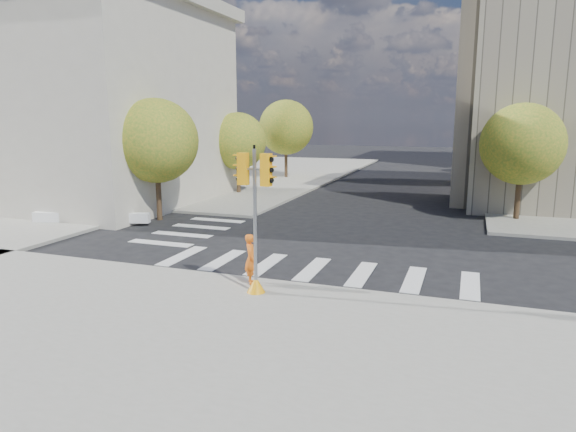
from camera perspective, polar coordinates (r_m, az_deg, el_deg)
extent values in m
plane|color=black|center=(20.52, 4.64, -4.42)|extent=(160.00, 160.00, 0.00)
cube|color=gray|center=(10.97, -11.30, -18.44)|extent=(30.00, 14.00, 0.15)
cube|color=gray|center=(51.90, -9.41, 4.86)|extent=(28.00, 40.00, 0.15)
cube|color=gray|center=(34.40, 26.84, 12.41)|extent=(8.00, 8.00, 14.00)
cube|color=beige|center=(36.94, -23.56, 10.93)|extent=(18.00, 14.00, 12.00)
cube|color=#B2AD9E|center=(37.58, -24.33, 20.55)|extent=(19.00, 15.00, 0.80)
cylinder|color=#382616|center=(28.20, -14.16, 2.03)|extent=(0.28, 0.28, 2.45)
sphere|color=#3C7321|center=(27.91, -14.44, 8.10)|extent=(4.40, 4.40, 4.40)
cylinder|color=#382616|center=(36.86, -5.52, 4.12)|extent=(0.28, 0.28, 2.17)
sphere|color=#3C7321|center=(36.64, -5.59, 8.29)|extent=(4.00, 4.00, 4.00)
cylinder|color=#382616|center=(46.04, -0.22, 5.80)|extent=(0.28, 0.28, 2.62)
sphere|color=#3C7321|center=(45.86, -0.22, 9.83)|extent=(4.80, 4.80, 4.80)
cylinder|color=#382616|center=(29.54, 24.15, 1.73)|extent=(0.28, 0.28, 2.38)
sphere|color=#3C7321|center=(29.27, 24.58, 7.28)|extent=(4.20, 4.20, 4.20)
cylinder|color=#382616|center=(41.41, 22.96, 4.29)|extent=(0.28, 0.28, 2.52)
sphere|color=#3C7321|center=(41.22, 23.28, 8.57)|extent=(4.60, 4.60, 4.60)
cylinder|color=#382616|center=(53.36, 22.28, 5.51)|extent=(0.28, 0.28, 2.27)
sphere|color=#3C7321|center=(53.21, 22.49, 8.44)|extent=(4.00, 4.00, 4.00)
cylinder|color=black|center=(33.29, 24.91, 7.73)|extent=(0.12, 0.12, 8.00)
cube|color=black|center=(33.38, 25.47, 14.59)|extent=(0.35, 0.18, 0.22)
cylinder|color=black|center=(47.24, 23.45, 8.49)|extent=(0.12, 0.12, 8.00)
cube|color=black|center=(47.30, 23.82, 13.33)|extent=(0.35, 0.18, 0.22)
cone|color=#FBA30D|center=(15.82, -3.59, -7.59)|extent=(0.56, 0.56, 0.50)
cylinder|color=gray|center=(15.32, -3.67, -0.71)|extent=(0.11, 0.11, 4.37)
cylinder|color=black|center=(15.03, -3.78, 7.66)|extent=(0.07, 0.07, 0.12)
cylinder|color=gray|center=(15.08, -3.75, 5.20)|extent=(0.90, 0.13, 0.06)
cube|color=#FBA30D|center=(15.26, -5.01, 5.25)|extent=(0.32, 0.24, 0.95)
cube|color=#FBA30D|center=(14.91, -2.45, 5.15)|extent=(0.32, 0.24, 0.95)
imported|color=orange|center=(16.51, -4.15, -4.76)|extent=(0.65, 0.71, 1.62)
cube|color=white|center=(27.99, -21.01, -0.14)|extent=(5.86, 2.11, 0.50)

